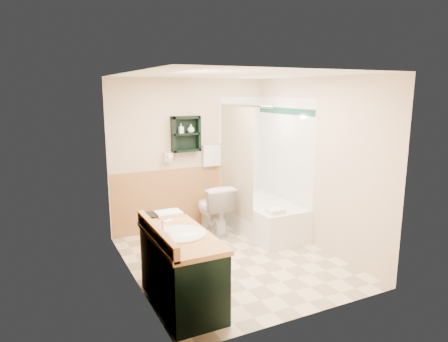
# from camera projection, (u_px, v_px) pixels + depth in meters

# --- Properties ---
(floor) EXTENTS (3.00, 3.00, 0.00)m
(floor) POSITION_uv_depth(u_px,v_px,m) (233.00, 260.00, 5.29)
(floor) COLOR beige
(floor) RESTS_ON ground
(back_wall) EXTENTS (2.60, 0.04, 2.40)m
(back_wall) POSITION_uv_depth(u_px,v_px,m) (190.00, 155.00, 6.39)
(back_wall) COLOR beige
(back_wall) RESTS_ON ground
(left_wall) EXTENTS (0.04, 3.00, 2.40)m
(left_wall) POSITION_uv_depth(u_px,v_px,m) (130.00, 182.00, 4.48)
(left_wall) COLOR beige
(left_wall) RESTS_ON ground
(right_wall) EXTENTS (0.04, 3.00, 2.40)m
(right_wall) POSITION_uv_depth(u_px,v_px,m) (316.00, 163.00, 5.62)
(right_wall) COLOR beige
(right_wall) RESTS_ON ground
(ceiling) EXTENTS (2.60, 3.00, 0.04)m
(ceiling) POSITION_uv_depth(u_px,v_px,m) (234.00, 73.00, 4.81)
(ceiling) COLOR white
(ceiling) RESTS_ON back_wall
(wainscot_left) EXTENTS (2.98, 2.98, 1.00)m
(wainscot_left) POSITION_uv_depth(u_px,v_px,m) (136.00, 240.00, 4.63)
(wainscot_left) COLOR #C27E4E
(wainscot_left) RESTS_ON left_wall
(wainscot_back) EXTENTS (2.58, 2.58, 1.00)m
(wainscot_back) POSITION_uv_depth(u_px,v_px,m) (191.00, 197.00, 6.49)
(wainscot_back) COLOR #C27E4E
(wainscot_back) RESTS_ON back_wall
(mirror_frame) EXTENTS (1.30, 1.30, 1.00)m
(mirror_frame) POSITION_uv_depth(u_px,v_px,m) (146.00, 163.00, 3.96)
(mirror_frame) COLOR brown
(mirror_frame) RESTS_ON left_wall
(mirror_glass) EXTENTS (1.20, 1.20, 0.90)m
(mirror_glass) POSITION_uv_depth(u_px,v_px,m) (147.00, 163.00, 3.96)
(mirror_glass) COLOR white
(mirror_glass) RESTS_ON left_wall
(tile_right) EXTENTS (1.50, 1.50, 2.10)m
(tile_right) POSITION_uv_depth(u_px,v_px,m) (283.00, 165.00, 6.30)
(tile_right) COLOR white
(tile_right) RESTS_ON right_wall
(tile_back) EXTENTS (0.95, 0.95, 2.10)m
(tile_back) POSITION_uv_depth(u_px,v_px,m) (247.00, 160.00, 6.82)
(tile_back) COLOR white
(tile_back) RESTS_ON back_wall
(tile_accent) EXTENTS (1.50, 1.50, 0.10)m
(tile_accent) POSITION_uv_depth(u_px,v_px,m) (284.00, 111.00, 6.12)
(tile_accent) COLOR #12412E
(tile_accent) RESTS_ON right_wall
(wall_shelf) EXTENTS (0.45, 0.15, 0.55)m
(wall_shelf) POSITION_uv_depth(u_px,v_px,m) (186.00, 134.00, 6.17)
(wall_shelf) COLOR black
(wall_shelf) RESTS_ON back_wall
(hair_dryer) EXTENTS (0.10, 0.24, 0.18)m
(hair_dryer) POSITION_uv_depth(u_px,v_px,m) (168.00, 157.00, 6.13)
(hair_dryer) COLOR silver
(hair_dryer) RESTS_ON back_wall
(towel_bar) EXTENTS (0.40, 0.06, 0.40)m
(towel_bar) POSITION_uv_depth(u_px,v_px,m) (211.00, 145.00, 6.45)
(towel_bar) COLOR white
(towel_bar) RESTS_ON back_wall
(curtain_rod) EXTENTS (0.03, 1.60, 0.03)m
(curtain_rod) POSITION_uv_depth(u_px,v_px,m) (242.00, 105.00, 5.78)
(curtain_rod) COLOR silver
(curtain_rod) RESTS_ON back_wall
(shower_curtain) EXTENTS (1.05, 1.05, 1.70)m
(shower_curtain) POSITION_uv_depth(u_px,v_px,m) (236.00, 161.00, 6.10)
(shower_curtain) COLOR #B8AE8B
(shower_curtain) RESTS_ON curtain_rod
(vanity) EXTENTS (0.59, 1.22, 0.77)m
(vanity) POSITION_uv_depth(u_px,v_px,m) (182.00, 270.00, 4.13)
(vanity) COLOR black
(vanity) RESTS_ON ground
(bathtub) EXTENTS (0.75, 1.50, 0.50)m
(bathtub) POSITION_uv_depth(u_px,v_px,m) (263.00, 217.00, 6.30)
(bathtub) COLOR white
(bathtub) RESTS_ON ground
(toilet) EXTENTS (0.46, 0.80, 0.78)m
(toilet) POSITION_uv_depth(u_px,v_px,m) (213.00, 209.00, 6.22)
(toilet) COLOR white
(toilet) RESTS_ON ground
(counter_towel) EXTENTS (0.29, 0.23, 0.04)m
(counter_towel) POSITION_uv_depth(u_px,v_px,m) (169.00, 213.00, 4.69)
(counter_towel) COLOR white
(counter_towel) RESTS_ON vanity
(vanity_book) EXTENTS (0.18, 0.05, 0.24)m
(vanity_book) POSITION_uv_depth(u_px,v_px,m) (145.00, 207.00, 4.61)
(vanity_book) COLOR black
(vanity_book) RESTS_ON vanity
(tub_towel) EXTENTS (0.23, 0.19, 0.07)m
(tub_towel) POSITION_uv_depth(u_px,v_px,m) (276.00, 211.00, 5.64)
(tub_towel) COLOR white
(tub_towel) RESTS_ON bathtub
(soap_bottle_a) EXTENTS (0.08, 0.15, 0.07)m
(soap_bottle_a) POSITION_uv_depth(u_px,v_px,m) (181.00, 131.00, 6.12)
(soap_bottle_a) COLOR white
(soap_bottle_a) RESTS_ON wall_shelf
(soap_bottle_b) EXTENTS (0.15, 0.16, 0.10)m
(soap_bottle_b) POSITION_uv_depth(u_px,v_px,m) (191.00, 129.00, 6.19)
(soap_bottle_b) COLOR white
(soap_bottle_b) RESTS_ON wall_shelf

